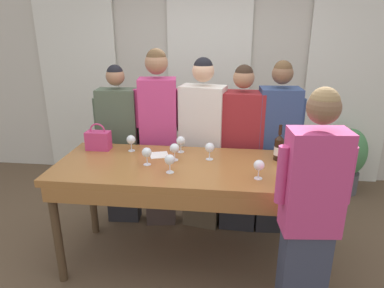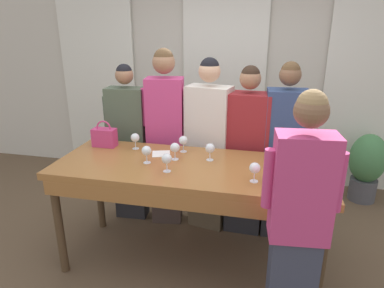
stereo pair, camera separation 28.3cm
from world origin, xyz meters
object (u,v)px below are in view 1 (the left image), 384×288
Objects in this scene: wine_glass_back_mid at (326,162)px; guest_pink_top at (159,138)px; guest_olive_jacket at (120,145)px; potted_plant at (348,158)px; wine_glass_back_right at (147,153)px; guest_cream_sweater at (202,145)px; wine_bottle at (279,148)px; wine_glass_near_host at (308,145)px; wine_glass_center_right at (314,172)px; wine_glass_center_left at (210,148)px; handbag at (98,140)px; wine_glass_by_bottle at (181,141)px; wine_glass_center_mid at (290,151)px; tasting_bar at (190,176)px; guest_navy_coat at (276,149)px; wine_glass_front_mid at (303,149)px; wine_glass_front_left at (131,140)px; wine_glass_by_handbag at (170,160)px; host_pouring at (309,219)px; wine_glass_back_left at (175,149)px; wine_glass_front_right at (259,166)px; guest_striped_shirt at (240,151)px.

guest_pink_top is at bearing 153.62° from wine_glass_back_mid.
potted_plant is at bearing 20.06° from guest_olive_jacket.
wine_glass_back_right is 0.08× the size of guest_cream_sweater.
wine_bottle reaches higher than wine_glass_near_host.
wine_bottle is at bearing -16.60° from guest_olive_jacket.
guest_cream_sweater reaches higher than wine_glass_center_right.
wine_glass_center_left is 0.53m from wine_glass_back_right.
handbag is 0.76m from wine_glass_by_bottle.
wine_glass_center_mid is 1.00× the size of wine_glass_center_right.
guest_navy_coat is (0.76, 0.68, 0.03)m from tasting_bar.
wine_glass_back_mid is at bearing -35.57° from guest_cream_sweater.
guest_navy_coat is at bearing 31.73° from wine_glass_back_right.
wine_glass_front_mid is 1.00× the size of wine_glass_near_host.
wine_glass_near_host is (0.07, 0.59, 0.00)m from wine_glass_center_right.
wine_glass_center_left is at bearing -9.92° from wine_glass_front_left.
wine_glass_by_bottle is (-1.16, 0.35, 0.00)m from wine_glass_back_mid.
host_pouring is at bearing -26.65° from wine_glass_by_handbag.
guest_olive_jacket reaches higher than wine_bottle.
handbag is at bearing 163.29° from wine_glass_center_right.
guest_cream_sweater is (0.39, 0.69, -0.16)m from wine_glass_back_right.
wine_bottle is 0.88m from wine_glass_back_left.
wine_glass_front_left and wine_glass_back_mid have the same top height.
wine_glass_front_right is 0.69m from wine_glass_near_host.
potted_plant is at bearing 37.44° from wine_glass_back_right.
wine_glass_near_host is 1.02m from guest_cream_sweater.
host_pouring reaches higher than wine_glass_front_left.
guest_cream_sweater is at bearing 77.65° from wine_glass_by_handbag.
guest_navy_coat is (0.89, 0.37, -0.17)m from wine_glass_by_bottle.
wine_glass_back_mid is (0.12, -0.26, -0.00)m from wine_glass_front_mid.
wine_glass_front_mid is 1.07m from wine_glass_back_left.
guest_striped_shirt is at bearing 137.65° from wine_glass_front_mid.
wine_glass_back_mid is 1.00× the size of wine_glass_by_handbag.
guest_navy_coat is at bearing 39.86° from wine_glass_center_left.
guest_cream_sweater is (0.16, 0.37, -0.16)m from wine_glass_by_bottle.
wine_glass_near_host is 0.09× the size of guest_olive_jacket.
host_pouring is at bearing -38.68° from guest_olive_jacket.
wine_glass_front_right is 0.43m from wine_glass_center_mid.
wine_glass_front_left is at bearing -177.92° from wine_glass_near_host.
wine_glass_front_mid is at bearing 13.25° from tasting_bar.
wine_glass_front_right is at bearing -23.11° from wine_glass_back_left.
tasting_bar is 1.33× the size of guest_olive_jacket.
wine_bottle is at bearing -2.90° from wine_glass_front_left.
host_pouring is (0.02, -0.79, -0.15)m from wine_glass_center_mid.
wine_glass_back_right is (-0.89, 0.17, -0.00)m from wine_glass_front_right.
guest_pink_top is at bearing 144.92° from wine_glass_center_right.
guest_navy_coat is at bearing 0.00° from guest_striped_shirt.
tasting_bar is at bearing -166.75° from wine_glass_front_mid.
wine_bottle is at bearing -33.84° from guest_cream_sweater.
wine_glass_center_mid is (1.68, -0.14, 0.01)m from handbag.
guest_olive_jacket is at bearing 165.18° from wine_glass_front_mid.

